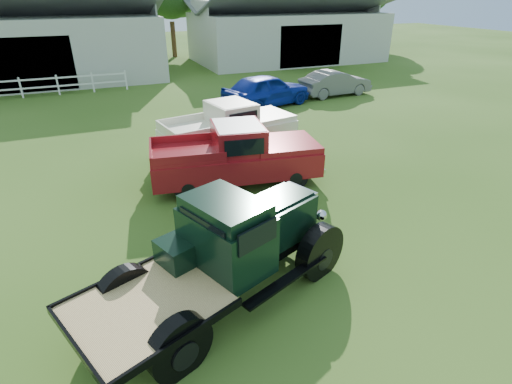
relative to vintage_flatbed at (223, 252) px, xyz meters
name	(u,v)px	position (x,y,z in m)	size (l,w,h in m)	color
ground	(267,252)	(1.48, 1.10, -1.12)	(120.00, 120.00, 0.00)	#2C5012
shed_left	(21,38)	(-5.52, 27.10, 1.68)	(18.80, 10.20, 5.60)	#B8BBA7
shed_right	(287,30)	(15.48, 28.10, 1.48)	(16.80, 9.20, 5.20)	#B8BBA7
fence_rail	(1,89)	(-6.52, 21.10, -0.52)	(14.20, 0.16, 1.20)	white
tree_c	(171,6)	(6.48, 34.10, 3.38)	(5.40, 5.40, 9.00)	#134211
tree_e	(366,1)	(27.48, 33.10, 3.63)	(5.70, 5.70, 9.50)	#134211
vintage_flatbed	(223,252)	(0.00, 0.00, 0.00)	(5.65, 2.24, 2.24)	black
red_pickup	(235,155)	(2.12, 5.10, -0.11)	(5.54, 2.13, 2.02)	maroon
white_pickup	(229,129)	(2.85, 7.78, -0.14)	(5.34, 2.07, 1.96)	#EBE5CA
misc_car_blue	(266,90)	(7.09, 13.75, -0.24)	(2.07, 5.15, 1.76)	navy
misc_car_grey	(335,83)	(11.98, 14.50, -0.39)	(1.55, 4.46, 1.47)	#5C5C5C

